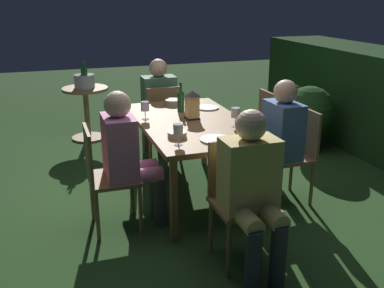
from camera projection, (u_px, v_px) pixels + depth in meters
name	position (u px, v px, depth m)	size (l,w,h in m)	color
ground_plane	(192.00, 195.00, 4.32)	(16.00, 16.00, 0.00)	#26471E
dining_table	(192.00, 127.00, 4.10)	(1.67, 0.94, 0.75)	brown
chair_side_right_a	(257.00, 128.00, 4.76)	(0.42, 0.40, 0.87)	brown
chair_side_left_b	(105.00, 174.00, 3.57)	(0.42, 0.40, 0.87)	brown
person_in_pink	(128.00, 153.00, 3.58)	(0.38, 0.47, 1.15)	#C675A3
chair_head_near	(162.00, 118.00, 5.13)	(0.40, 0.42, 0.87)	brown
person_in_green	(158.00, 102.00, 5.26)	(0.48, 0.38, 1.15)	#4C7A5B
chair_side_right_b	(294.00, 151.00, 4.09)	(0.42, 0.40, 0.87)	brown
person_in_blue	(276.00, 137.00, 3.98)	(0.38, 0.47, 1.15)	#426699
chair_head_far	(240.00, 195.00, 3.19)	(0.40, 0.42, 0.87)	brown
person_in_mustard	(253.00, 186.00, 2.97)	(0.48, 0.38, 1.15)	tan
lantern_centerpiece	(192.00, 103.00, 4.10)	(0.15, 0.15, 0.27)	black
green_bottle_on_table	(181.00, 101.00, 4.35)	(0.07, 0.07, 0.29)	#144723
wine_glass_a	(145.00, 107.00, 4.09)	(0.08, 0.08, 0.17)	silver
wine_glass_b	(178.00, 130.00, 3.40)	(0.08, 0.08, 0.17)	silver
wine_glass_c	(236.00, 114.00, 3.87)	(0.08, 0.08, 0.17)	silver
plate_a	(207.00, 108.00, 4.51)	(0.23, 0.23, 0.01)	white
plate_b	(216.00, 139.00, 3.54)	(0.26, 0.26, 0.01)	silver
bowl_olives	(172.00, 102.00, 4.65)	(0.16, 0.16, 0.06)	#BCAD8E
bowl_bread	(177.00, 134.00, 3.61)	(0.16, 0.16, 0.05)	#BCAD8E
side_table	(86.00, 105.00, 5.85)	(0.59, 0.59, 0.69)	#937047
ice_bucket	(84.00, 80.00, 5.75)	(0.26, 0.26, 0.34)	#B2B7BF
potted_plant_by_hedge	(288.00, 106.00, 6.01)	(0.45, 0.45, 0.72)	brown
potted_plant_corner	(309.00, 115.00, 5.38)	(0.60, 0.60, 0.81)	#9E5133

